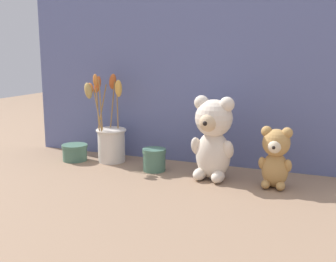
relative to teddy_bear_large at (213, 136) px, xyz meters
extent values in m
plane|color=#8E7056|center=(-0.15, 0.00, -0.13)|extent=(4.00, 4.00, 0.00)
cube|color=slate|center=(-0.15, 0.16, 0.18)|extent=(1.18, 0.02, 0.61)
ellipsoid|color=beige|center=(0.00, 0.00, -0.06)|extent=(0.11, 0.10, 0.15)
sphere|color=beige|center=(0.00, 0.00, 0.05)|extent=(0.11, 0.11, 0.11)
sphere|color=#D1B289|center=(0.00, -0.04, 0.05)|extent=(0.05, 0.05, 0.05)
sphere|color=black|center=(-0.01, -0.06, 0.05)|extent=(0.01, 0.01, 0.01)
sphere|color=beige|center=(0.04, 0.00, 0.10)|extent=(0.04, 0.04, 0.04)
sphere|color=beige|center=(-0.04, 0.01, 0.10)|extent=(0.04, 0.04, 0.04)
ellipsoid|color=beige|center=(0.05, -0.01, -0.03)|extent=(0.04, 0.05, 0.07)
ellipsoid|color=beige|center=(-0.05, 0.00, -0.03)|extent=(0.04, 0.05, 0.07)
ellipsoid|color=beige|center=(0.03, -0.03, -0.11)|extent=(0.04, 0.06, 0.04)
ellipsoid|color=beige|center=(-0.03, -0.03, -0.11)|extent=(0.04, 0.06, 0.04)
ellipsoid|color=tan|center=(0.19, -0.01, -0.08)|extent=(0.07, 0.06, 0.10)
sphere|color=tan|center=(0.19, -0.01, 0.00)|extent=(0.08, 0.08, 0.08)
sphere|color=beige|center=(0.19, -0.04, -0.01)|extent=(0.04, 0.04, 0.04)
sphere|color=black|center=(0.19, -0.05, -0.01)|extent=(0.01, 0.01, 0.01)
sphere|color=tan|center=(0.21, -0.01, 0.03)|extent=(0.03, 0.03, 0.03)
sphere|color=tan|center=(0.16, -0.01, 0.03)|extent=(0.03, 0.03, 0.03)
ellipsoid|color=tan|center=(0.22, -0.01, -0.06)|extent=(0.02, 0.03, 0.05)
ellipsoid|color=tan|center=(0.15, -0.01, -0.06)|extent=(0.02, 0.03, 0.05)
ellipsoid|color=tan|center=(0.21, -0.03, -0.12)|extent=(0.03, 0.04, 0.03)
ellipsoid|color=tan|center=(0.16, -0.03, -0.12)|extent=(0.03, 0.04, 0.03)
cylinder|color=silver|center=(-0.38, 0.06, -0.07)|extent=(0.09, 0.09, 0.12)
torus|color=silver|center=(-0.38, 0.06, -0.02)|extent=(0.10, 0.10, 0.01)
cylinder|color=#9E7542|center=(-0.39, 0.09, 0.06)|extent=(0.02, 0.01, 0.16)
ellipsoid|color=#C65B28|center=(-0.39, 0.10, 0.14)|extent=(0.04, 0.03, 0.06)
cylinder|color=#9E7542|center=(-0.42, 0.04, 0.06)|extent=(0.04, 0.04, 0.14)
ellipsoid|color=orange|center=(-0.44, 0.02, 0.12)|extent=(0.04, 0.04, 0.05)
cylinder|color=#9E7542|center=(-0.42, 0.07, 0.06)|extent=(0.02, 0.05, 0.15)
ellipsoid|color=#C65B28|center=(-0.44, 0.08, 0.13)|extent=(0.03, 0.04, 0.06)
cylinder|color=#9E7542|center=(-0.41, 0.02, 0.05)|extent=(0.05, 0.04, 0.14)
ellipsoid|color=tan|center=(-0.43, 0.00, 0.12)|extent=(0.05, 0.05, 0.06)
cylinder|color=#9E7542|center=(-0.41, 0.04, 0.07)|extent=(0.03, 0.03, 0.17)
ellipsoid|color=orange|center=(-0.42, 0.03, 0.15)|extent=(0.03, 0.03, 0.04)
cylinder|color=#9E7542|center=(-0.36, 0.07, 0.05)|extent=(0.01, 0.01, 0.14)
ellipsoid|color=gold|center=(-0.36, 0.07, 0.12)|extent=(0.03, 0.04, 0.06)
cylinder|color=#47705B|center=(-0.20, 0.01, -0.10)|extent=(0.07, 0.07, 0.06)
cylinder|color=#47705B|center=(-0.20, 0.01, -0.06)|extent=(0.08, 0.08, 0.01)
cylinder|color=#47705B|center=(-0.51, 0.03, -0.11)|extent=(0.08, 0.08, 0.05)
cylinder|color=#47705B|center=(-0.51, 0.03, -0.08)|extent=(0.09, 0.09, 0.01)
camera|label=1|loc=(0.34, -1.18, 0.25)|focal=45.00mm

